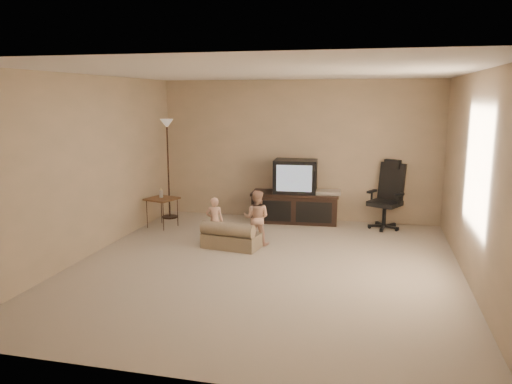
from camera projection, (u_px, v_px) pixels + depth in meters
floor at (265, 267)px, 6.56m from camera, size 5.50×5.50×0.00m
room_shell at (265, 152)px, 6.28m from camera, size 5.50×5.50×5.50m
tv_stand at (296, 196)px, 8.85m from camera, size 1.59×0.67×1.12m
office_chair at (387, 204)px, 8.43m from camera, size 0.72×0.73×1.16m
side_table at (162, 199)px, 8.49m from camera, size 0.57×0.57×0.68m
floor_lamp at (168, 146)px, 8.98m from camera, size 0.28×0.28×1.81m
child_sofa at (231, 237)px, 7.35m from camera, size 0.88×0.58×0.40m
toddler_left at (215, 221)px, 7.51m from camera, size 0.30×0.24×0.72m
toddler_right at (256, 218)px, 7.48m from camera, size 0.41×0.23×0.83m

